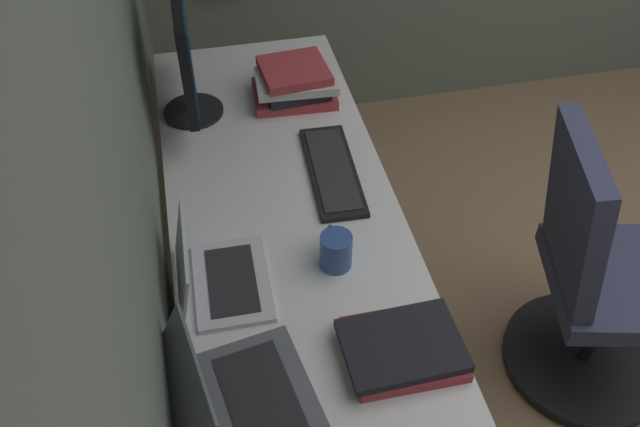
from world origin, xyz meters
name	(u,v)px	position (x,y,z in m)	size (l,w,h in m)	color
wall_back	(92,232)	(0.00, 1.96, 1.30)	(4.62, 0.10, 2.60)	slate
desk	(302,291)	(0.31, 1.55, 0.67)	(2.37, 0.66, 0.73)	white
drawer_pedestal	(296,364)	(0.29, 1.58, 0.35)	(0.40, 0.51, 0.69)	white
monitor_primary	(184,46)	(1.09, 1.77, 0.98)	(0.51, 0.20, 0.44)	black
laptop_leftmost	(212,275)	(0.32, 1.78, 0.78)	(0.29, 0.24, 0.20)	silver
laptop_left	(228,395)	(-0.03, 1.78, 0.78)	(0.36, 0.39, 0.22)	#595B60
keyboard_main	(332,171)	(0.69, 1.38, 0.74)	(0.43, 0.16, 0.02)	black
book_stack_near	(295,84)	(1.09, 1.42, 0.79)	(0.23, 0.29, 0.13)	#B2383D
book_stack_far	(403,347)	(0.02, 1.37, 0.76)	(0.23, 0.28, 0.05)	#B2383D
coffee_mug	(336,250)	(0.33, 1.46, 0.78)	(0.13, 0.09, 0.10)	#335193
office_chair	(595,282)	(0.31, 0.62, 0.46)	(0.56, 0.59, 0.97)	#383D56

